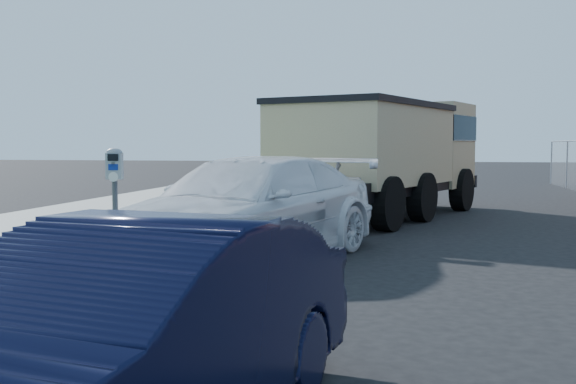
% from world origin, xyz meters
% --- Properties ---
extents(ground, '(120.00, 120.00, 0.00)m').
position_xyz_m(ground, '(0.00, 0.00, 0.00)').
color(ground, black).
rests_on(ground, ground).
extents(streetside, '(6.12, 50.00, 0.15)m').
position_xyz_m(streetside, '(-5.57, 2.00, 0.07)').
color(streetside, gray).
rests_on(streetside, ground).
extents(parking_meter, '(0.23, 0.17, 1.47)m').
position_xyz_m(parking_meter, '(-3.28, -0.45, 1.21)').
color(parking_meter, '#3F4247').
rests_on(parking_meter, ground).
extents(white_wagon, '(3.78, 5.52, 1.49)m').
position_xyz_m(white_wagon, '(-1.99, 1.20, 0.74)').
color(white_wagon, white).
rests_on(white_wagon, ground).
extents(navy_sedan, '(1.98, 3.96, 1.25)m').
position_xyz_m(navy_sedan, '(-1.15, -4.87, 0.62)').
color(navy_sedan, black).
rests_on(navy_sedan, ground).
extents(dump_truck, '(4.76, 7.32, 2.70)m').
position_xyz_m(dump_truck, '(-0.35, 7.83, 1.52)').
color(dump_truck, black).
rests_on(dump_truck, ground).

